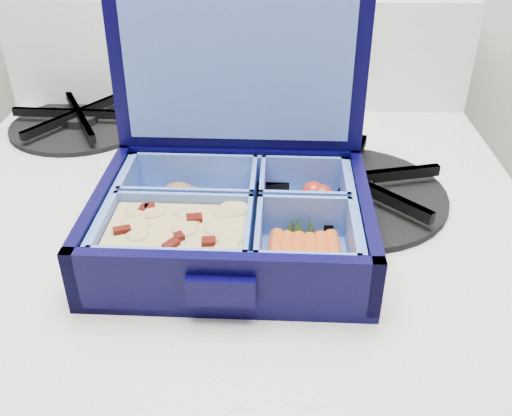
# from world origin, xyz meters

# --- Properties ---
(bento_box) EXTENTS (0.23, 0.18, 0.05)m
(bento_box) POSITION_xyz_m (0.15, 1.62, 0.91)
(bento_box) COLOR black
(bento_box) RESTS_ON stove
(burner_grate) EXTENTS (0.23, 0.23, 0.03)m
(burner_grate) POSITION_xyz_m (0.25, 1.70, 0.90)
(burner_grate) COLOR black
(burner_grate) RESTS_ON stove
(burner_grate_rear) EXTENTS (0.18, 0.18, 0.02)m
(burner_grate_rear) POSITION_xyz_m (-0.06, 1.86, 0.89)
(burner_grate_rear) COLOR black
(burner_grate_rear) RESTS_ON stove
(fork) EXTENTS (0.06, 0.19, 0.01)m
(fork) POSITION_xyz_m (0.18, 1.73, 0.89)
(fork) COLOR #B2B2B2
(fork) RESTS_ON stove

